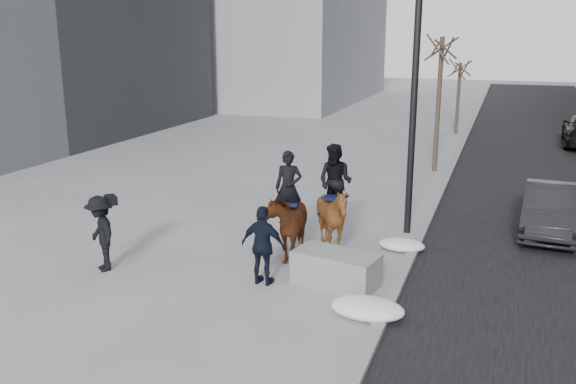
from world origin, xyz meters
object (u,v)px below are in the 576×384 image
(car_near, at_px, (550,209))
(mounted_right, at_px, (333,210))
(planter, at_px, (336,269))
(mounted_left, at_px, (287,219))

(car_near, bearing_deg, mounted_right, -141.89)
(planter, bearing_deg, mounted_right, 107.60)
(car_near, xyz_separation_m, mounted_right, (-5.12, -3.48, 0.43))
(mounted_left, bearing_deg, car_near, 34.27)
(mounted_left, xyz_separation_m, mounted_right, (0.97, 0.67, 0.12))
(planter, xyz_separation_m, car_near, (4.52, 5.36, 0.29))
(mounted_right, bearing_deg, car_near, 34.23)
(planter, height_order, mounted_right, mounted_right)
(car_near, relative_size, mounted_left, 1.53)
(planter, distance_m, mounted_right, 2.10)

